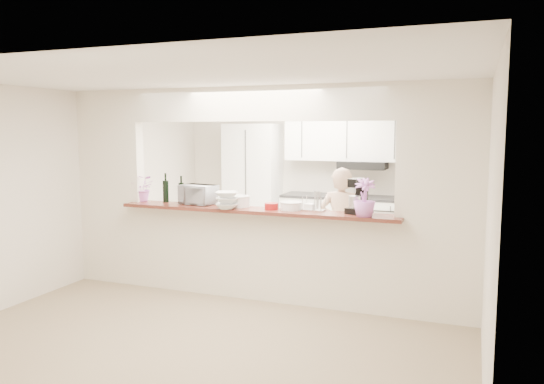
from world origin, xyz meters
The scene contains 19 objects.
floor centered at (0.00, 0.00, 0.00)m, with size 6.00×6.00×0.00m, color tan.
tile_overlay centered at (0.00, 1.55, 0.01)m, with size 5.00×2.90×0.01m, color beige.
partition centered at (0.00, 0.00, 1.48)m, with size 5.00×0.15×2.50m.
bar_counter centered at (0.00, 0.00, 0.58)m, with size 3.40×0.38×1.09m.
kitchen_cabinets centered at (-0.19, 2.72, 0.97)m, with size 3.15×0.62×2.25m.
refrigerator centered at (2.05, 2.65, 0.85)m, with size 0.75×0.70×1.70m, color #B9BABF.
flower_left centered at (-1.60, 0.05, 1.26)m, with size 0.30×0.26×0.33m, color #D571BC.
wine_bottle_a centered at (-1.05, 0.07, 1.22)m, with size 0.07×0.07×0.34m.
wine_bottle_b centered at (-1.28, 0.07, 1.23)m, with size 0.07×0.07×0.37m.
toaster_oven centered at (-0.80, 0.05, 1.21)m, with size 0.43×0.29×0.24m, color #ADACB1.
serving_bowls centered at (-0.30, -0.17, 1.19)m, with size 0.27×0.27×0.20m, color white.
plate_stack_a centered at (-0.25, 0.03, 1.16)m, with size 0.29×0.29×0.13m.
plate_stack_b centered at (0.42, 0.03, 1.14)m, with size 0.26×0.26×0.09m.
red_bowl centered at (0.20, -0.03, 1.13)m, with size 0.16×0.16×0.07m, color maroon.
tan_bowl centered at (0.40, 0.08, 1.12)m, with size 0.14×0.14×0.07m, color #CCBB90.
utensil_caddy centered at (0.68, 0.05, 1.19)m, with size 0.26×0.17×0.23m.
stand_mixer centered at (1.18, 0.06, 1.26)m, with size 0.24×0.30×0.39m.
flower_right centered at (1.30, -0.15, 1.29)m, with size 0.23×0.23×0.41m, color #D975D9.
person centered at (0.82, 0.80, 0.76)m, with size 0.56×0.37×1.53m, color tan.
Camera 1 is at (2.38, -5.67, 2.01)m, focal length 35.00 mm.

